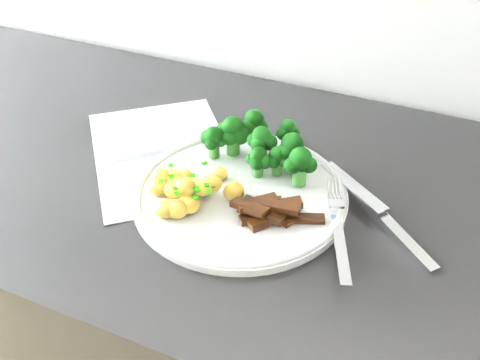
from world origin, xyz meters
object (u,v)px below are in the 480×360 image
object	(u,v)px
fork	(339,232)
knife	(389,225)
plate	(240,193)
broccoli	(262,143)
potatoes	(187,189)
recipe_paper	(163,153)
counter	(202,353)
beef_strips	(269,210)

from	to	relation	value
fork	knife	xyz separation A→B (m)	(0.05, 0.05, -0.01)
plate	fork	distance (m)	0.15
broccoli	potatoes	distance (m)	0.13
recipe_paper	knife	world-z (taller)	knife
potatoes	recipe_paper	bearing A→B (deg)	135.60
counter	potatoes	world-z (taller)	potatoes
plate	beef_strips	xyz separation A→B (m)	(0.05, -0.03, 0.01)
broccoli	beef_strips	size ratio (longest dim) A/B	1.51
recipe_paper	plate	xyz separation A→B (m)	(0.15, -0.05, 0.01)
knife	beef_strips	bearing A→B (deg)	-161.53
fork	broccoli	bearing A→B (deg)	144.13
recipe_paper	fork	world-z (taller)	fork
counter	recipe_paper	size ratio (longest dim) A/B	6.93
plate	knife	xyz separation A→B (m)	(0.20, 0.02, 0.00)
recipe_paper	knife	size ratio (longest dim) A/B	1.86
counter	fork	world-z (taller)	fork
knife	recipe_paper	bearing A→B (deg)	174.56
fork	knife	world-z (taller)	fork
plate	beef_strips	world-z (taller)	beef_strips
broccoli	knife	bearing A→B (deg)	-15.59
recipe_paper	broccoli	distance (m)	0.16
beef_strips	potatoes	bearing A→B (deg)	-175.96
beef_strips	knife	xyz separation A→B (m)	(0.14, 0.05, -0.01)
recipe_paper	broccoli	size ratio (longest dim) A/B	1.94
plate	knife	bearing A→B (deg)	4.96
knife	broccoli	bearing A→B (deg)	164.41
counter	broccoli	xyz separation A→B (m)	(0.10, 0.04, 0.49)
beef_strips	counter	bearing A→B (deg)	157.00
broccoli	potatoes	bearing A→B (deg)	-118.66
potatoes	fork	bearing A→B (deg)	1.88
counter	beef_strips	bearing A→B (deg)	-23.00
counter	fork	xyz separation A→B (m)	(0.24, -0.06, 0.46)
potatoes	beef_strips	distance (m)	0.11
recipe_paper	fork	size ratio (longest dim) A/B	1.82
broccoli	knife	size ratio (longest dim) A/B	0.96
plate	fork	world-z (taller)	fork
broccoli	knife	xyz separation A→B (m)	(0.19, -0.05, -0.04)
counter	plate	distance (m)	0.46
fork	counter	bearing A→B (deg)	164.93
counter	knife	bearing A→B (deg)	-3.08
recipe_paper	knife	distance (m)	0.35
plate	potatoes	size ratio (longest dim) A/B	2.25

